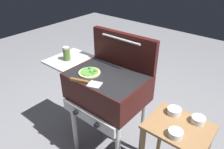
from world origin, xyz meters
TOP-DOWN VIEW (x-y plane):
  - grill at (-0.01, -0.00)m, footprint 0.96×0.53m
  - grill_lid_open at (0.00, 0.21)m, footprint 0.63×0.09m
  - pizza_veggie at (-0.13, -0.07)m, footprint 0.18×0.18m
  - sauce_jar at (-0.47, -0.03)m, footprint 0.06×0.06m
  - spatula at (-0.05, -0.20)m, footprint 0.26×0.14m
  - prep_table at (0.66, 0.00)m, footprint 0.44×0.36m
  - topping_bowl_near at (0.68, -0.11)m, footprint 0.10×0.10m
  - topping_bowl_far at (0.57, 0.10)m, footprint 0.10×0.10m
  - topping_bowl_middle at (0.75, 0.12)m, footprint 0.10×0.10m

SIDE VIEW (x-z plane):
  - prep_table at x=0.66m, z-range 0.16..0.89m
  - topping_bowl_near at x=0.68m, z-range 0.73..0.77m
  - topping_bowl_far at x=0.57m, z-range 0.73..0.77m
  - topping_bowl_middle at x=0.75m, z-range 0.73..0.77m
  - grill at x=-0.01m, z-range 0.31..1.21m
  - spatula at x=-0.05m, z-range 0.90..0.92m
  - pizza_veggie at x=-0.13m, z-range 0.89..0.93m
  - sauce_jar at x=-0.47m, z-range 0.90..1.03m
  - grill_lid_open at x=0.00m, z-range 0.90..1.20m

